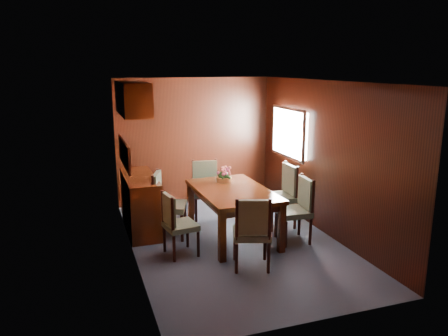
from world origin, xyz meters
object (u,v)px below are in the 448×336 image
object	(u,v)px
chair_left_near	(176,221)
flower_centerpiece	(224,174)
dining_table	(233,196)
sideboard	(141,203)
chair_right_near	(298,206)
chair_head	(252,229)

from	to	relation	value
chair_left_near	flower_centerpiece	size ratio (longest dim) A/B	3.44
dining_table	sideboard	bearing A→B (deg)	146.78
dining_table	chair_left_near	world-z (taller)	chair_left_near
sideboard	dining_table	bearing A→B (deg)	-31.65
chair_right_near	chair_head	bearing A→B (deg)	127.99
chair_right_near	sideboard	bearing A→B (deg)	65.36
chair_left_near	chair_head	bearing A→B (deg)	39.62
chair_head	flower_centerpiece	world-z (taller)	flower_centerpiece
sideboard	chair_right_near	distance (m)	2.52
sideboard	chair_right_near	xyz separation A→B (m)	(2.18, -1.24, 0.11)
dining_table	chair_right_near	distance (m)	1.00
dining_table	flower_centerpiece	size ratio (longest dim) A/B	6.32
chair_left_near	dining_table	bearing A→B (deg)	102.06
chair_right_near	flower_centerpiece	world-z (taller)	flower_centerpiece
chair_right_near	chair_left_near	bearing A→B (deg)	92.77
sideboard	flower_centerpiece	xyz separation A→B (m)	(1.31, -0.33, 0.46)
chair_left_near	flower_centerpiece	bearing A→B (deg)	121.19
dining_table	chair_head	bearing A→B (deg)	-98.44
flower_centerpiece	chair_head	bearing A→B (deg)	-95.62
chair_right_near	flower_centerpiece	xyz separation A→B (m)	(-0.87, 0.91, 0.35)
chair_head	dining_table	bearing A→B (deg)	100.69
sideboard	flower_centerpiece	bearing A→B (deg)	-14.19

